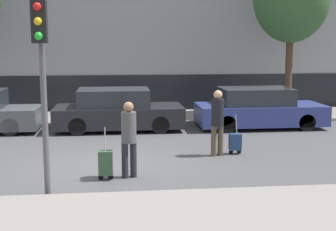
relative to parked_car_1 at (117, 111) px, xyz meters
name	(u,v)px	position (x,y,z in m)	size (l,w,h in m)	color
ground_plane	(108,165)	(-0.27, -4.70, -0.67)	(80.00, 80.00, 0.00)	#4C4C4F
sidewalk_near	(105,218)	(-0.27, -8.45, -0.61)	(28.00, 2.50, 0.12)	gray
sidewalk_far	(111,118)	(-0.27, 2.30, -0.61)	(28.00, 3.00, 0.12)	gray
building_facade	(110,3)	(-0.27, 6.14, 4.13)	(28.00, 3.33, 9.64)	gray
parked_car_1	(117,111)	(0.00, 0.00, 0.00)	(4.44, 1.91, 1.45)	black
parked_car_2	(259,109)	(5.04, -0.11, 0.00)	(4.51, 1.88, 1.44)	navy
pedestrian_left	(129,135)	(0.24, -5.83, 0.32)	(0.34, 0.34, 1.75)	#23232D
trolley_left	(106,163)	(-0.30, -5.96, -0.28)	(0.34, 0.29, 1.21)	#335138
pedestrian_right	(217,119)	(2.67, -4.04, 0.35)	(0.34, 0.34, 1.80)	#4C4233
trolley_right	(235,142)	(3.21, -3.91, -0.33)	(0.34, 0.29, 1.11)	navy
traffic_light	(41,60)	(-1.44, -7.06, 2.07)	(0.28, 0.47, 3.86)	#515154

